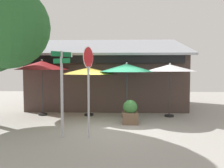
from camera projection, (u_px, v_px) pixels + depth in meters
name	position (u px, v px, depth m)	size (l,w,h in m)	color
ground_plane	(115.00, 127.00, 9.48)	(28.00, 28.00, 0.10)	#9E9B93
cafe_building	(108.00, 79.00, 14.58)	(9.14, 5.52, 4.37)	#473833
street_sign_post	(62.00, 85.00, 7.76)	(0.68, 0.73, 2.86)	#A8AAB2
stop_sign	(88.00, 76.00, 7.73)	(0.24, 0.68, 3.01)	#A8AAB2
patio_umbrella_crimson_left	(42.00, 66.00, 11.49)	(2.61, 2.61, 2.74)	black
patio_umbrella_mustard_center	(89.00, 71.00, 11.38)	(2.69, 2.69, 2.42)	black
patio_umbrella_forest_green_right	(127.00, 68.00, 10.99)	(2.58, 2.58, 2.58)	black
patio_umbrella_ivory_far_right	(170.00, 68.00, 11.11)	(2.42, 2.42, 2.56)	black
sidewalk_planter	(130.00, 112.00, 9.79)	(0.64, 0.64, 0.99)	brown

